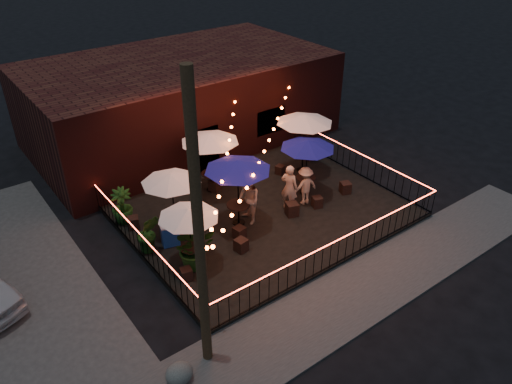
% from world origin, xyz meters
% --- Properties ---
extents(ground, '(110.00, 110.00, 0.00)m').
position_xyz_m(ground, '(0.00, 0.00, 0.00)').
color(ground, black).
rests_on(ground, ground).
extents(patio, '(10.00, 8.00, 0.15)m').
position_xyz_m(patio, '(0.00, 2.00, 0.07)').
color(patio, black).
rests_on(patio, ground).
extents(sidewalk, '(18.00, 2.50, 0.05)m').
position_xyz_m(sidewalk, '(0.00, -3.25, 0.03)').
color(sidewalk, '#3D3B39').
rests_on(sidewalk, ground).
extents(brick_building, '(14.00, 8.00, 4.00)m').
position_xyz_m(brick_building, '(1.00, 9.99, 2.00)').
color(brick_building, '#37110F').
rests_on(brick_building, ground).
extents(utility_pole, '(0.26, 0.26, 8.00)m').
position_xyz_m(utility_pole, '(-5.40, -2.60, 4.00)').
color(utility_pole, '#332314').
rests_on(utility_pole, ground).
extents(fence_front, '(10.00, 0.04, 1.04)m').
position_xyz_m(fence_front, '(0.00, -2.00, 0.66)').
color(fence_front, black).
rests_on(fence_front, patio).
extents(fence_left, '(0.04, 8.00, 1.04)m').
position_xyz_m(fence_left, '(-5.00, 2.00, 0.66)').
color(fence_left, black).
rests_on(fence_left, patio).
extents(fence_right, '(0.04, 8.00, 1.04)m').
position_xyz_m(fence_right, '(5.00, 2.00, 0.66)').
color(fence_right, black).
rests_on(fence_right, patio).
extents(festoon_lights, '(10.02, 8.72, 1.32)m').
position_xyz_m(festoon_lights, '(-1.01, 1.70, 2.52)').
color(festoon_lights, '#F64F13').
rests_on(festoon_lights, ground).
extents(cafe_table_0, '(2.34, 2.34, 2.16)m').
position_xyz_m(cafe_table_0, '(-3.80, 0.90, 2.13)').
color(cafe_table_0, black).
rests_on(cafe_table_0, patio).
extents(cafe_table_1, '(2.37, 2.37, 2.31)m').
position_xyz_m(cafe_table_1, '(-3.30, 2.95, 2.26)').
color(cafe_table_1, black).
rests_on(cafe_table_1, patio).
extents(cafe_table_2, '(3.01, 3.01, 2.62)m').
position_xyz_m(cafe_table_2, '(-1.22, 1.90, 2.55)').
color(cafe_table_2, black).
rests_on(cafe_table_2, patio).
extents(cafe_table_3, '(2.50, 2.50, 2.55)m').
position_xyz_m(cafe_table_3, '(-0.73, 4.51, 2.48)').
color(cafe_table_3, black).
rests_on(cafe_table_3, patio).
extents(cafe_table_4, '(2.83, 2.83, 2.38)m').
position_xyz_m(cafe_table_4, '(2.17, 2.04, 2.32)').
color(cafe_table_4, black).
rests_on(cafe_table_4, patio).
extents(cafe_table_5, '(3.18, 3.18, 2.64)m').
position_xyz_m(cafe_table_5, '(3.35, 3.57, 2.56)').
color(cafe_table_5, black).
rests_on(cafe_table_5, patio).
extents(bistro_chair_0, '(0.42, 0.42, 0.41)m').
position_xyz_m(bistro_chair_0, '(-4.35, 0.33, 0.36)').
color(bistro_chair_0, black).
rests_on(bistro_chair_0, patio).
extents(bistro_chair_1, '(0.45, 0.45, 0.46)m').
position_xyz_m(bistro_chair_1, '(-2.11, 0.50, 0.38)').
color(bistro_chair_1, black).
rests_on(bistro_chair_1, patio).
extents(bistro_chair_2, '(0.49, 0.49, 0.45)m').
position_xyz_m(bistro_chair_2, '(-4.48, 3.94, 0.38)').
color(bistro_chair_2, black).
rests_on(bistro_chair_2, patio).
extents(bistro_chair_3, '(0.41, 0.41, 0.43)m').
position_xyz_m(bistro_chair_3, '(-2.28, 3.37, 0.36)').
color(bistro_chair_3, black).
rests_on(bistro_chair_3, patio).
extents(bistro_chair_4, '(0.43, 0.43, 0.44)m').
position_xyz_m(bistro_chair_4, '(-1.74, 1.13, 0.37)').
color(bistro_chair_4, black).
rests_on(bistro_chair_4, patio).
extents(bistro_chair_5, '(0.55, 0.55, 0.52)m').
position_xyz_m(bistro_chair_5, '(0.69, 1.14, 0.41)').
color(bistro_chair_5, black).
rests_on(bistro_chair_5, patio).
extents(bistro_chair_6, '(0.52, 0.52, 0.47)m').
position_xyz_m(bistro_chair_6, '(-0.69, 4.39, 0.38)').
color(bistro_chair_6, black).
rests_on(bistro_chair_6, patio).
extents(bistro_chair_7, '(0.53, 0.53, 0.48)m').
position_xyz_m(bistro_chair_7, '(0.55, 4.26, 0.39)').
color(bistro_chair_7, black).
rests_on(bistro_chair_7, patio).
extents(bistro_chair_8, '(0.46, 0.46, 0.43)m').
position_xyz_m(bistro_chair_8, '(1.85, 0.98, 0.36)').
color(bistro_chair_8, black).
rests_on(bistro_chair_8, patio).
extents(bistro_chair_9, '(0.51, 0.51, 0.46)m').
position_xyz_m(bistro_chair_9, '(3.49, 1.08, 0.38)').
color(bistro_chair_9, black).
rests_on(bistro_chair_9, patio).
extents(bistro_chair_10, '(0.43, 0.43, 0.40)m').
position_xyz_m(bistro_chair_10, '(2.36, 3.89, 0.35)').
color(bistro_chair_10, black).
rests_on(bistro_chair_10, patio).
extents(bistro_chair_11, '(0.42, 0.42, 0.48)m').
position_xyz_m(bistro_chair_11, '(4.27, 4.12, 0.39)').
color(bistro_chair_11, black).
rests_on(bistro_chair_11, patio).
extents(patron_a, '(0.69, 0.81, 1.88)m').
position_xyz_m(patron_a, '(0.89, 1.56, 1.09)').
color(patron_a, tan).
rests_on(patron_a, patio).
extents(patron_b, '(0.85, 1.02, 1.92)m').
position_xyz_m(patron_b, '(-0.89, 1.76, 1.11)').
color(patron_b, tan).
rests_on(patron_b, patio).
extents(patron_c, '(1.09, 0.73, 1.58)m').
position_xyz_m(patron_c, '(1.64, 1.49, 0.94)').
color(patron_c, tan).
rests_on(patron_c, patio).
extents(potted_shrub_a, '(1.42, 1.26, 1.47)m').
position_xyz_m(potted_shrub_a, '(-3.79, 0.75, 0.89)').
color(potted_shrub_a, '#17390F').
rests_on(potted_shrub_a, patio).
extents(potted_shrub_b, '(0.99, 0.91, 1.46)m').
position_xyz_m(potted_shrub_b, '(-4.60, 2.37, 0.88)').
color(potted_shrub_b, '#0C380E').
rests_on(potted_shrub_b, patio).
extents(potted_shrub_c, '(0.97, 0.97, 1.37)m').
position_xyz_m(potted_shrub_c, '(-4.60, 4.54, 0.83)').
color(potted_shrub_c, '#143610').
rests_on(potted_shrub_c, patio).
extents(cooler, '(0.72, 0.60, 0.83)m').
position_xyz_m(cooler, '(-3.86, 2.27, 0.57)').
color(cooler, '#1D4BB0').
rests_on(cooler, patio).
extents(boulder, '(0.92, 0.82, 0.63)m').
position_xyz_m(boulder, '(-6.38, -2.83, 0.31)').
color(boulder, '#4D4E48').
rests_on(boulder, ground).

